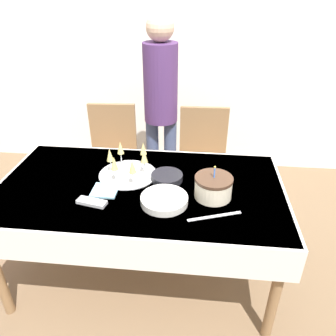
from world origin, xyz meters
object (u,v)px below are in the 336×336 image
Objects in this scene: dining_chair_far_right at (202,160)px; plate_stack_dessert at (167,177)px; champagne_tray at (128,165)px; plate_stack_main at (164,200)px; person_standing at (161,98)px; dining_chair_far_left at (113,156)px; birthday_cake at (213,187)px.

dining_chair_far_right is 0.80m from plate_stack_dessert.
champagne_tray is 1.39× the size of plate_stack_main.
person_standing is (0.11, 0.85, 0.17)m from champagne_tray.
dining_chair_far_left is 3.54× the size of plate_stack_main.
plate_stack_dessert is (0.25, -0.04, -0.05)m from champagne_tray.
champagne_tray is 0.87m from person_standing.
dining_chair_far_right is at bearing 54.77° from champagne_tray.
plate_stack_dessert is 0.93m from person_standing.
person_standing is (-0.16, 1.13, 0.22)m from plate_stack_main.
plate_stack_main is (-0.27, -0.09, -0.04)m from birthday_cake.
birthday_cake is 0.29m from plate_stack_main.
birthday_cake reaches higher than dining_chair_far_right.
dining_chair_far_left is 1.15m from plate_stack_main.
dining_chair_far_right is 4.79× the size of plate_stack_dessert.
plate_stack_main is (0.27, -0.28, -0.05)m from champagne_tray.
plate_stack_dessert is at bearing -80.71° from person_standing.
plate_stack_main is (-0.22, -0.96, 0.26)m from dining_chair_far_right.
birthday_cake is 1.10× the size of plate_stack_dessert.
birthday_cake is (0.83, -0.87, 0.30)m from dining_chair_far_left.
person_standing reaches higher than dining_chair_far_right.
plate_stack_main and plate_stack_dessert have the same top height.
birthday_cake reaches higher than plate_stack_dessert.
person_standing is at bearing 155.66° from dining_chair_far_right.
dining_chair_far_right reaches higher than plate_stack_dessert.
birthday_cake is 0.13× the size of person_standing.
dining_chair_far_left is at bearing 120.28° from plate_stack_main.
dining_chair_far_left reaches higher than champagne_tray.
champagne_tray is (0.30, -0.68, 0.31)m from dining_chair_far_left.
dining_chair_far_left is at bearing -179.99° from dining_chair_far_right.
birthday_cake is at bearing -67.62° from person_standing.
dining_chair_far_left is 0.58× the size of person_standing.
person_standing is at bearing 112.38° from birthday_cake.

